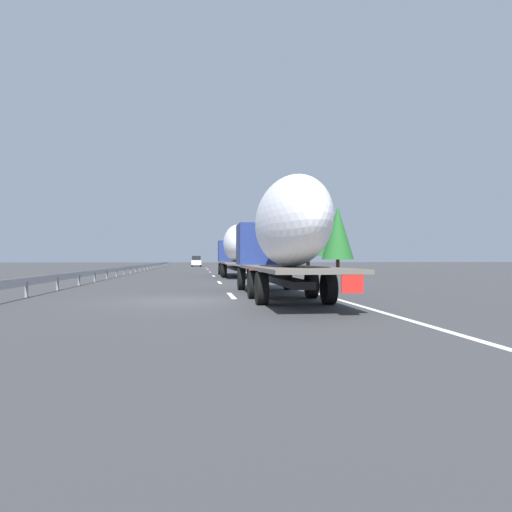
{
  "coord_description": "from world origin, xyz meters",
  "views": [
    {
      "loc": [
        -17.12,
        -0.48,
        1.48
      ],
      "look_at": [
        12.88,
        -4.1,
        1.63
      ],
      "focal_mm": 33.88,
      "sensor_mm": 36.0,
      "label": 1
    }
  ],
  "objects_px": {
    "truck_trailing": "(283,232)",
    "car_black_suv": "(196,261)",
    "truck_lead": "(236,248)",
    "car_white_van": "(196,261)",
    "road_sign": "(254,251)"
  },
  "relations": [
    {
      "from": "truck_trailing",
      "to": "car_white_van",
      "type": "xyz_separation_m",
      "value": [
        70.76,
        3.39,
        -1.47
      ]
    },
    {
      "from": "truck_lead",
      "to": "car_white_van",
      "type": "height_order",
      "value": "truck_lead"
    },
    {
      "from": "car_black_suv",
      "to": "road_sign",
      "type": "bearing_deg",
      "value": -172.8
    },
    {
      "from": "truck_trailing",
      "to": "car_black_suv",
      "type": "distance_m",
      "value": 89.5
    },
    {
      "from": "truck_trailing",
      "to": "car_black_suv",
      "type": "bearing_deg",
      "value": 2.31
    },
    {
      "from": "truck_trailing",
      "to": "truck_lead",
      "type": "bearing_deg",
      "value": -0.0
    },
    {
      "from": "truck_lead",
      "to": "car_white_van",
      "type": "bearing_deg",
      "value": 3.99
    },
    {
      "from": "truck_trailing",
      "to": "road_sign",
      "type": "xyz_separation_m",
      "value": [
        36.31,
        -3.1,
        -0.11
      ]
    },
    {
      "from": "road_sign",
      "to": "car_white_van",
      "type": "bearing_deg",
      "value": 10.67
    },
    {
      "from": "truck_lead",
      "to": "car_white_van",
      "type": "xyz_separation_m",
      "value": [
        48.59,
        3.39,
        -1.39
      ]
    },
    {
      "from": "truck_trailing",
      "to": "car_white_van",
      "type": "distance_m",
      "value": 70.86
    },
    {
      "from": "truck_lead",
      "to": "road_sign",
      "type": "height_order",
      "value": "truck_lead"
    },
    {
      "from": "car_black_suv",
      "to": "truck_trailing",
      "type": "bearing_deg",
      "value": -177.69
    },
    {
      "from": "car_white_van",
      "to": "road_sign",
      "type": "height_order",
      "value": "road_sign"
    },
    {
      "from": "truck_lead",
      "to": "truck_trailing",
      "type": "xyz_separation_m",
      "value": [
        -22.18,
        0.0,
        0.08
      ]
    }
  ]
}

